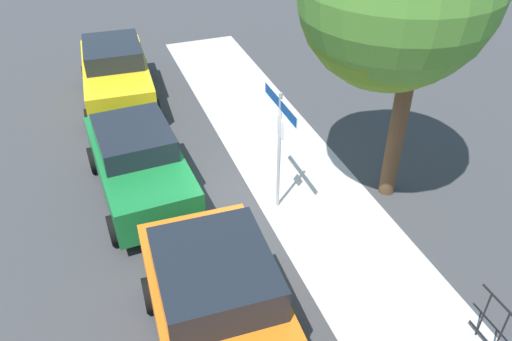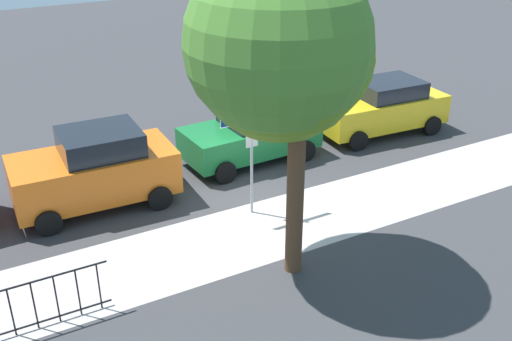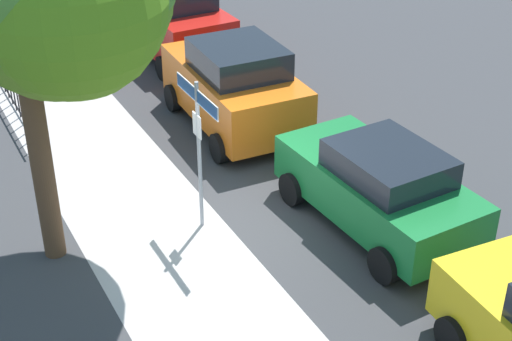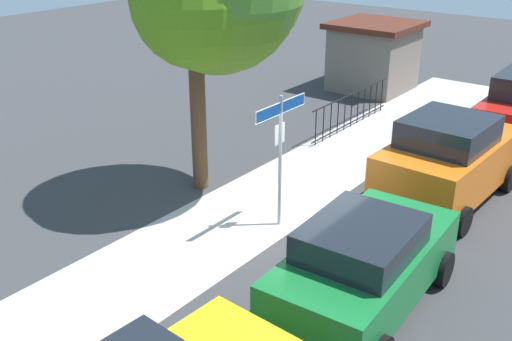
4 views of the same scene
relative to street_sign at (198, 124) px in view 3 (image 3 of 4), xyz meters
The scene contains 7 objects.
ground_plane 2.12m from the street_sign, 124.19° to the right, with size 60.00×60.00×0.00m, color #38383A.
sidewalk_strip 2.83m from the street_sign, 27.48° to the left, with size 24.00×2.60×0.00m, color #B0A8A4.
street_sign is the anchor object (origin of this frame).
car_green 3.40m from the street_sign, 118.57° to the right, with size 4.14×2.17×1.66m.
car_orange 4.16m from the street_sign, 35.31° to the right, with size 4.14×2.29×2.03m.
car_red 8.60m from the street_sign, 19.01° to the right, with size 4.67×2.14×2.13m.
iron_fence 6.91m from the street_sign, 16.34° to the left, with size 4.48×0.04×1.07m.
Camera 3 is at (-10.56, 5.02, 7.96)m, focal length 54.12 mm.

